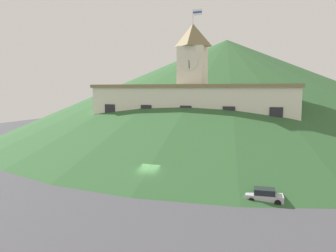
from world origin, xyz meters
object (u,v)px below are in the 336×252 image
object	(u,v)px
street_lamp_center	(267,146)
car_blue_van	(269,170)
street_lamp_far_right	(184,140)
car_gray_pickup	(115,164)
car_silver_hatch	(264,196)
street_lamp_right	(115,139)
pedestrian	(200,163)

from	to	relation	value
street_lamp_center	car_blue_van	bearing A→B (deg)	-82.82
street_lamp_far_right	car_gray_pickup	xyz separation A→B (m)	(-8.33, -8.42, -2.87)
car_silver_hatch	car_blue_van	bearing A→B (deg)	85.09
car_blue_van	car_silver_hatch	world-z (taller)	car_blue_van
street_lamp_far_right	car_gray_pickup	bearing A→B (deg)	-134.69
street_lamp_right	car_gray_pickup	distance (m)	9.83
street_lamp_far_right	street_lamp_center	size ratio (longest dim) A/B	1.08
car_silver_hatch	street_lamp_center	bearing A→B (deg)	87.35
car_silver_hatch	pedestrian	world-z (taller)	pedestrian
street_lamp_right	car_blue_van	world-z (taller)	street_lamp_right
street_lamp_far_right	pedestrian	xyz separation A→B (m)	(3.68, -3.78, -2.76)
street_lamp_center	pedestrian	world-z (taller)	street_lamp_center
street_lamp_right	street_lamp_far_right	xyz separation A→B (m)	(12.77, 0.00, 0.43)
street_lamp_right	car_silver_hatch	world-z (taller)	street_lamp_right
street_lamp_far_right	car_silver_hatch	xyz separation A→B (m)	(13.69, -15.75, -2.99)
car_blue_van	car_gray_pickup	xyz separation A→B (m)	(-22.00, -3.41, -0.15)
car_gray_pickup	pedestrian	bearing A→B (deg)	27.22
street_lamp_right	car_silver_hatch	distance (m)	30.89
street_lamp_center	car_blue_van	distance (m)	5.63
street_lamp_far_right	car_gray_pickup	size ratio (longest dim) A/B	0.93
street_lamp_center	street_lamp_right	bearing A→B (deg)	180.00
street_lamp_far_right	car_silver_hatch	bearing A→B (deg)	-49.01
street_lamp_center	car_silver_hatch	world-z (taller)	street_lamp_center
street_lamp_center	car_gray_pickup	distance (m)	23.12
street_lamp_right	pedestrian	size ratio (longest dim) A/B	2.59
street_lamp_far_right	car_blue_van	bearing A→B (deg)	-20.14
car_gray_pickup	car_blue_van	bearing A→B (deg)	14.91
street_lamp_far_right	car_silver_hatch	distance (m)	21.08
street_lamp_right	street_lamp_far_right	bearing A→B (deg)	0.00
car_silver_hatch	car_gray_pickup	world-z (taller)	car_gray_pickup
car_blue_van	pedestrian	bearing A→B (deg)	177.39
car_silver_hatch	pedestrian	size ratio (longest dim) A/B	2.37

